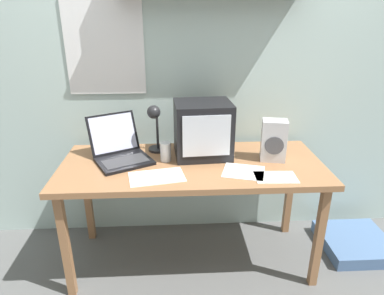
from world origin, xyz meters
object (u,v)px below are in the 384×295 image
object	(u,v)px
open_notebook	(244,172)
desk_lamp	(155,124)
loose_paper_near_monitor	(157,177)
laptop	(119,149)
space_heater	(274,140)
juice_glass	(166,153)
loose_paper_near_laptop	(276,177)
corner_desk	(192,172)
crt_monitor	(203,130)
floor_cushion	(355,243)

from	to	relation	value
open_notebook	desk_lamp	bearing A→B (deg)	147.55
loose_paper_near_monitor	open_notebook	xyz separation A→B (m)	(0.49, 0.04, 0.00)
laptop	space_heater	world-z (taller)	laptop
juice_glass	space_heater	xyz separation A→B (m)	(0.65, -0.02, 0.07)
loose_paper_near_laptop	space_heater	bearing A→B (deg)	79.58
laptop	loose_paper_near_laptop	bearing A→B (deg)	-46.64
corner_desk	loose_paper_near_laptop	xyz separation A→B (m)	(0.45, -0.22, 0.07)
crt_monitor	loose_paper_near_monitor	size ratio (longest dim) A/B	1.09
desk_lamp	laptop	bearing A→B (deg)	-139.39
corner_desk	loose_paper_near_laptop	bearing A→B (deg)	-25.80
open_notebook	floor_cushion	size ratio (longest dim) A/B	0.61
floor_cushion	crt_monitor	bearing A→B (deg)	176.14
juice_glass	open_notebook	distance (m)	0.48
juice_glass	loose_paper_near_monitor	bearing A→B (deg)	-101.89
juice_glass	space_heater	bearing A→B (deg)	-1.56
crt_monitor	juice_glass	size ratio (longest dim) A/B	3.03
corner_desk	floor_cushion	size ratio (longest dim) A/B	3.47
crt_monitor	space_heater	distance (m)	0.43
desk_lamp	crt_monitor	bearing A→B (deg)	5.06
floor_cushion	laptop	bearing A→B (deg)	178.19
desk_lamp	juice_glass	bearing A→B (deg)	-47.67
desk_lamp	floor_cushion	world-z (taller)	desk_lamp
desk_lamp	open_notebook	world-z (taller)	desk_lamp
corner_desk	desk_lamp	distance (m)	0.38
loose_paper_near_laptop	crt_monitor	bearing A→B (deg)	138.53
desk_lamp	open_notebook	distance (m)	0.63
crt_monitor	juice_glass	xyz separation A→B (m)	(-0.23, -0.07, -0.12)
crt_monitor	open_notebook	bearing A→B (deg)	-53.84
loose_paper_near_monitor	floor_cushion	xyz separation A→B (m)	(1.35, 0.22, -0.67)
laptop	space_heater	distance (m)	0.94
juice_glass	loose_paper_near_laptop	distance (m)	0.66
open_notebook	loose_paper_near_laptop	xyz separation A→B (m)	(0.16, -0.08, 0.00)
laptop	loose_paper_near_monitor	world-z (taller)	laptop
corner_desk	space_heater	bearing A→B (deg)	2.84
corner_desk	loose_paper_near_laptop	size ratio (longest dim) A/B	6.74
crt_monitor	juice_glass	bearing A→B (deg)	-166.24
desk_lamp	open_notebook	bearing A→B (deg)	-14.32
corner_desk	loose_paper_near_laptop	world-z (taller)	loose_paper_near_laptop
corner_desk	loose_paper_near_laptop	distance (m)	0.50
juice_glass	floor_cushion	xyz separation A→B (m)	(1.31, 0.00, -0.72)
juice_glass	desk_lamp	bearing A→B (deg)	114.20
desk_lamp	loose_paper_near_laptop	bearing A→B (deg)	-12.73
laptop	juice_glass	size ratio (longest dim) A/B	3.83
crt_monitor	laptop	world-z (taller)	crt_monitor
loose_paper_near_monitor	open_notebook	size ratio (longest dim) A/B	1.20
desk_lamp	space_heater	xyz separation A→B (m)	(0.71, -0.16, -0.07)
floor_cushion	loose_paper_near_monitor	bearing A→B (deg)	-170.80
loose_paper_near_monitor	loose_paper_near_laptop	world-z (taller)	same
crt_monitor	desk_lamp	distance (m)	0.30
juice_glass	loose_paper_near_laptop	xyz separation A→B (m)	(0.61, -0.26, -0.05)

